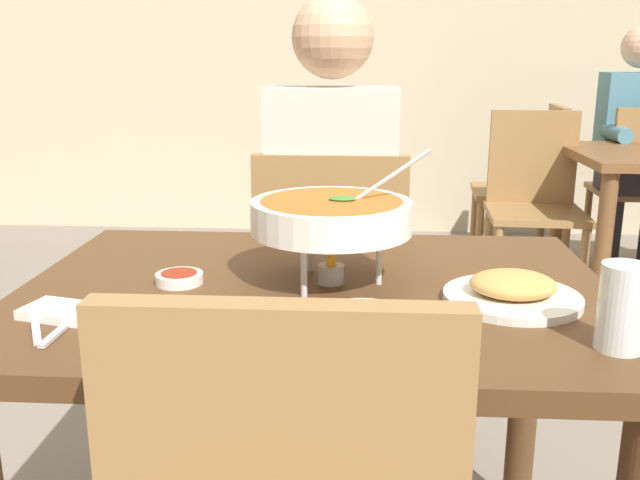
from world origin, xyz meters
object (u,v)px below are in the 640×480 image
(appetizer_plate, at_px, (512,291))
(patron_bg_left, at_px, (636,135))
(chair_diner_main, at_px, (332,283))
(drink_glass, at_px, (622,312))
(curry_bowl, at_px, (331,217))
(rice_plate, at_px, (363,325))
(sauce_dish, at_px, (179,278))
(dining_table_main, at_px, (315,346))
(chair_bg_window, at_px, (533,179))
(chair_bg_right, at_px, (534,194))
(diner_main, at_px, (332,202))

(appetizer_plate, bearing_deg, patron_bg_left, 65.85)
(chair_diner_main, distance_m, drink_glass, 1.09)
(curry_bowl, distance_m, drink_glass, 0.52)
(rice_plate, height_order, patron_bg_left, patron_bg_left)
(curry_bowl, bearing_deg, patron_bg_left, 59.46)
(rice_plate, xyz_separation_m, sauce_dish, (-0.35, 0.24, -0.01))
(dining_table_main, relative_size, patron_bg_left, 0.84)
(appetizer_plate, xyz_separation_m, sauce_dish, (-0.61, 0.06, -0.01))
(chair_diner_main, distance_m, appetizer_plate, 0.87)
(sauce_dish, relative_size, patron_bg_left, 0.07)
(chair_bg_window, bearing_deg, chair_diner_main, -118.57)
(chair_bg_right, distance_m, patron_bg_left, 0.82)
(chair_bg_window, bearing_deg, diner_main, -119.01)
(dining_table_main, relative_size, chair_bg_window, 1.23)
(appetizer_plate, bearing_deg, drink_glass, -59.39)
(chair_diner_main, height_order, sauce_dish, chair_diner_main)
(chair_bg_right, relative_size, chair_bg_window, 1.00)
(chair_diner_main, distance_m, chair_bg_window, 2.10)
(patron_bg_left, bearing_deg, chair_bg_right, -142.84)
(diner_main, bearing_deg, dining_table_main, -90.00)
(chair_diner_main, relative_size, drink_glass, 6.92)
(chair_bg_window, bearing_deg, patron_bg_left, 3.76)
(curry_bowl, height_order, sauce_dish, curry_bowl)
(drink_glass, distance_m, chair_bg_window, 2.86)
(dining_table_main, bearing_deg, curry_bowl, 34.60)
(chair_diner_main, relative_size, rice_plate, 3.75)
(rice_plate, distance_m, sauce_dish, 0.42)
(chair_diner_main, xyz_separation_m, appetizer_plate, (0.35, -0.75, 0.24))
(dining_table_main, bearing_deg, rice_plate, -69.42)
(appetizer_plate, bearing_deg, chair_bg_right, 75.59)
(dining_table_main, height_order, chair_bg_right, chair_bg_right)
(rice_plate, xyz_separation_m, drink_glass, (0.38, -0.02, 0.04))
(dining_table_main, distance_m, appetizer_plate, 0.38)
(chair_diner_main, bearing_deg, appetizer_plate, -64.98)
(dining_table_main, bearing_deg, chair_bg_right, 66.60)
(chair_bg_window, distance_m, patron_bg_left, 0.58)
(diner_main, bearing_deg, chair_bg_window, 60.99)
(chair_diner_main, bearing_deg, chair_bg_window, 61.43)
(dining_table_main, height_order, diner_main, diner_main)
(diner_main, height_order, chair_bg_window, diner_main)
(appetizer_plate, xyz_separation_m, patron_bg_left, (1.18, 2.63, -0.01))
(dining_table_main, bearing_deg, drink_glass, -29.10)
(chair_diner_main, height_order, rice_plate, chair_diner_main)
(dining_table_main, distance_m, chair_bg_right, 2.28)
(drink_glass, bearing_deg, chair_bg_window, 79.09)
(dining_table_main, distance_m, chair_bg_window, 2.73)
(dining_table_main, bearing_deg, patron_bg_left, 59.17)
(rice_plate, bearing_deg, drink_glass, -2.73)
(patron_bg_left, bearing_deg, dining_table_main, -120.83)
(appetizer_plate, height_order, sauce_dish, appetizer_plate)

